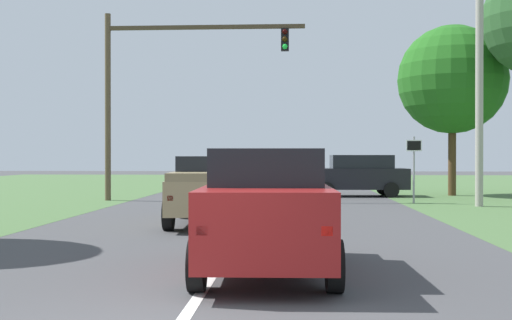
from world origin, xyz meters
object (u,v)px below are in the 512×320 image
Objects in this scene: traffic_light at (160,76)px; oak_tree_right at (452,80)px; utility_pole_right at (479,95)px; red_suv_near at (267,208)px; pickup_truck_lead at (213,189)px; keep_moving_sign at (414,161)px; crossing_suv_far at (357,175)px.

oak_tree_right is (12.89, 4.17, 0.24)m from traffic_light.
utility_pole_right is at bearing -10.90° from traffic_light.
utility_pole_right is (7.21, 13.76, 3.04)m from red_suv_near.
keep_moving_sign is (6.85, 7.95, 0.71)m from pickup_truck_lead.
red_suv_near is 19.80m from crossing_suv_far.
traffic_light is (-3.31, 8.94, 4.20)m from pickup_truck_lead.
oak_tree_right is 6.32m from crossing_suv_far.
red_suv_near is 15.83m from utility_pole_right.
oak_tree_right is 0.97× the size of utility_pole_right.
pickup_truck_lead is 11.54m from utility_pole_right.
crossing_suv_far is at bearing 67.46° from pickup_truck_lead.
red_suv_near is at bearing -99.80° from crossing_suv_far.
pickup_truck_lead is 1.14× the size of crossing_suv_far.
oak_tree_right is (9.57, 13.11, 4.44)m from pickup_truck_lead.
keep_moving_sign is at bearing 71.34° from red_suv_near.
crossing_suv_far is (5.11, 12.32, 0.03)m from pickup_truck_lead.
oak_tree_right is at bearing 68.90° from red_suv_near.
red_suv_near is 0.55× the size of traffic_light.
pickup_truck_lead is (-1.74, 7.18, -0.08)m from red_suv_near.
oak_tree_right reaches higher than red_suv_near.
red_suv_near is at bearing -108.66° from keep_moving_sign.
pickup_truck_lead is at bearing 103.64° from red_suv_near.
utility_pole_right is (2.10, -1.36, 2.41)m from keep_moving_sign.
keep_moving_sign is at bearing 147.04° from utility_pole_right.
oak_tree_right is (7.83, 20.30, 4.36)m from red_suv_near.
oak_tree_right is at bearing 62.23° from keep_moving_sign.
red_suv_near is at bearing -76.36° from pickup_truck_lead.
red_suv_near is 17.40m from traffic_light.
red_suv_near is 0.87× the size of pickup_truck_lead.
utility_pole_right is at bearing 36.31° from pickup_truck_lead.
pickup_truck_lead is 0.66× the size of oak_tree_right.
oak_tree_right is at bearing 53.87° from pickup_truck_lead.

